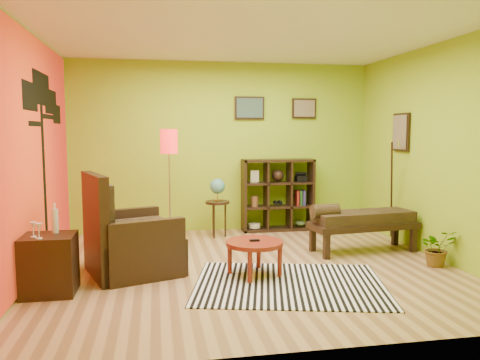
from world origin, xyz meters
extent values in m
plane|color=tan|center=(0.00, 0.00, 0.00)|extent=(5.00, 5.00, 0.00)
cube|color=#91BB20|center=(0.00, 2.25, 1.40)|extent=(5.00, 0.04, 2.80)
cube|color=#91BB20|center=(0.00, -2.25, 1.40)|extent=(5.00, 0.04, 2.80)
cube|color=#91BB20|center=(-2.50, 0.00, 1.40)|extent=(0.04, 4.50, 2.80)
cube|color=#91BB20|center=(2.50, 0.00, 1.40)|extent=(0.04, 4.50, 2.80)
cube|color=white|center=(0.00, 0.00, 2.80)|extent=(5.00, 4.50, 0.04)
cube|color=#EA3E14|center=(-2.48, 0.00, 1.40)|extent=(0.01, 4.45, 2.75)
cube|color=black|center=(-2.46, 0.55, 1.05)|extent=(0.01, 0.14, 2.10)
cube|color=black|center=(-2.46, 0.05, 2.05)|extent=(0.01, 0.65, 0.32)
cube|color=black|center=(-2.46, 0.60, 2.18)|extent=(0.01, 0.85, 0.40)
cube|color=black|center=(-2.46, 1.10, 2.05)|extent=(0.01, 0.70, 0.32)
cube|color=black|center=(-2.46, 1.45, 1.90)|extent=(0.01, 0.50, 0.26)
cube|color=black|center=(0.45, 2.22, 2.05)|extent=(0.50, 0.03, 0.38)
cube|color=#446758|center=(0.45, 2.19, 2.05)|extent=(0.44, 0.01, 0.32)
cube|color=black|center=(1.40, 2.22, 2.05)|extent=(0.42, 0.03, 0.34)
cube|color=#897A59|center=(1.40, 2.19, 2.05)|extent=(0.36, 0.01, 0.28)
cube|color=black|center=(2.47, 0.90, 1.65)|extent=(0.03, 0.44, 0.56)
cube|color=#897A59|center=(2.44, 0.90, 1.65)|extent=(0.01, 0.38, 0.50)
cylinder|color=black|center=(2.35, 0.90, 0.78)|extent=(0.23, 0.34, 1.46)
cone|color=silver|center=(2.35, 0.75, 1.52)|extent=(0.08, 0.09, 0.16)
cube|color=white|center=(0.30, -0.73, 0.01)|extent=(2.34, 1.96, 0.01)
cylinder|color=maroon|center=(0.00, -0.34, 0.38)|extent=(0.66, 0.66, 0.05)
cylinder|color=maroon|center=(0.10, -0.07, 0.18)|extent=(0.05, 0.05, 0.36)
cylinder|color=maroon|center=(-0.28, -0.24, 0.18)|extent=(0.05, 0.05, 0.36)
cylinder|color=maroon|center=(0.27, -0.45, 0.18)|extent=(0.05, 0.05, 0.36)
cylinder|color=maroon|center=(-0.11, -0.62, 0.18)|extent=(0.05, 0.05, 0.36)
cube|color=black|center=(0.00, -0.34, 0.42)|extent=(0.11, 0.05, 0.02)
cube|color=black|center=(-1.36, 0.05, 0.22)|extent=(1.20, 1.19, 0.43)
cube|color=black|center=(-1.79, -0.10, 0.60)|extent=(0.40, 0.92, 1.19)
cube|color=black|center=(-1.22, -0.37, 0.35)|extent=(0.85, 0.38, 0.69)
cube|color=black|center=(-1.50, 0.47, 0.35)|extent=(0.85, 0.38, 0.69)
cube|color=#FCC66D|center=(-1.33, 0.06, 0.51)|extent=(0.96, 0.94, 0.15)
cube|color=#FCC66D|center=(-1.71, -0.07, 0.81)|extent=(0.32, 0.69, 0.54)
cube|color=black|center=(-2.20, -0.56, 0.31)|extent=(0.52, 0.47, 0.61)
cylinder|color=white|center=(-2.15, -0.46, 0.74)|extent=(0.07, 0.07, 0.25)
cylinder|color=white|center=(-2.15, -0.46, 0.89)|extent=(0.02, 0.02, 0.07)
cylinder|color=white|center=(-2.32, -0.64, 0.62)|extent=(0.06, 0.06, 0.01)
cylinder|color=white|center=(-2.32, -0.64, 0.67)|extent=(0.01, 0.01, 0.09)
cone|color=white|center=(-2.32, -0.64, 0.74)|extent=(0.07, 0.07, 0.06)
cylinder|color=white|center=(-2.25, -0.72, 0.62)|extent=(0.06, 0.06, 0.01)
cylinder|color=white|center=(-2.25, -0.72, 0.67)|extent=(0.01, 0.01, 0.09)
cone|color=white|center=(-2.25, -0.72, 0.74)|extent=(0.07, 0.07, 0.06)
cylinder|color=silver|center=(-0.92, 1.17, 0.01)|extent=(0.26, 0.26, 0.03)
cylinder|color=silver|center=(-0.92, 1.17, 0.79)|extent=(0.02, 0.02, 1.57)
cylinder|color=red|center=(-0.92, 1.17, 1.52)|extent=(0.25, 0.25, 0.34)
cylinder|color=black|center=(-0.16, 1.71, 0.55)|extent=(0.38, 0.38, 0.04)
cylinder|color=black|center=(-0.04, 1.71, 0.27)|extent=(0.03, 0.03, 0.53)
cylinder|color=black|center=(-0.22, 1.83, 0.27)|extent=(0.03, 0.03, 0.53)
cylinder|color=black|center=(-0.23, 1.61, 0.27)|extent=(0.03, 0.03, 0.53)
cylinder|color=gold|center=(-0.16, 1.71, 0.59)|extent=(0.09, 0.09, 0.02)
cylinder|color=gold|center=(-0.16, 1.71, 0.64)|extent=(0.02, 0.02, 0.09)
sphere|color=teal|center=(-0.16, 1.71, 0.81)|extent=(0.24, 0.24, 0.24)
cube|color=black|center=(0.32, 2.03, 0.60)|extent=(0.04, 0.35, 1.20)
cube|color=black|center=(1.48, 2.03, 0.60)|extent=(0.04, 0.35, 1.20)
cube|color=black|center=(0.90, 2.03, 0.02)|extent=(1.20, 0.35, 0.04)
cube|color=black|center=(0.90, 2.03, 1.18)|extent=(1.20, 0.35, 0.04)
cube|color=black|center=(0.70, 2.03, 0.60)|extent=(0.03, 0.33, 1.12)
cube|color=black|center=(1.10, 2.03, 0.60)|extent=(0.03, 0.33, 1.12)
cube|color=black|center=(0.90, 2.03, 0.40)|extent=(1.12, 0.33, 0.03)
cube|color=black|center=(0.90, 2.03, 0.80)|extent=(1.12, 0.33, 0.03)
cylinder|color=beige|center=(0.50, 2.03, 0.09)|extent=(0.20, 0.20, 0.07)
sphere|color=black|center=(0.90, 2.03, 0.93)|extent=(0.20, 0.20, 0.20)
cube|color=black|center=(1.30, 2.03, 0.87)|extent=(0.18, 0.15, 0.10)
cylinder|color=black|center=(0.86, 2.03, 0.47)|extent=(0.06, 0.12, 0.06)
cylinder|color=black|center=(0.94, 2.03, 0.47)|extent=(0.06, 0.12, 0.06)
ellipsoid|color=#384C26|center=(1.30, 2.03, 0.10)|extent=(0.18, 0.18, 0.09)
cylinder|color=brown|center=(0.50, 2.03, 0.50)|extent=(0.12, 0.12, 0.18)
cube|color=beige|center=(0.50, 2.03, 0.92)|extent=(0.14, 0.03, 0.20)
cube|color=maroon|center=(1.23, 2.03, 0.54)|extent=(0.04, 0.18, 0.26)
cube|color=#1E4C1E|center=(1.28, 2.03, 0.54)|extent=(0.04, 0.18, 0.26)
cube|color=navy|center=(1.34, 2.03, 0.54)|extent=(0.04, 0.18, 0.26)
cube|color=black|center=(1.70, 0.45, 0.37)|extent=(1.54, 0.68, 0.09)
cube|color=#FCC66D|center=(1.70, 0.45, 0.49)|extent=(1.42, 0.61, 0.15)
cylinder|color=#FCC66D|center=(1.12, 0.39, 0.60)|extent=(0.39, 0.23, 0.19)
cube|color=black|center=(2.34, 0.73, 0.17)|extent=(0.08, 0.08, 0.33)
cube|color=black|center=(1.02, 0.59, 0.17)|extent=(0.08, 0.08, 0.33)
cube|color=black|center=(2.38, 0.30, 0.17)|extent=(0.08, 0.08, 0.33)
cube|color=black|center=(1.07, 0.17, 0.17)|extent=(0.08, 0.08, 0.33)
imported|color=#26661E|center=(2.30, -0.37, 0.18)|extent=(0.43, 0.48, 0.36)
camera|label=1|loc=(-1.11, -5.50, 1.67)|focal=35.00mm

